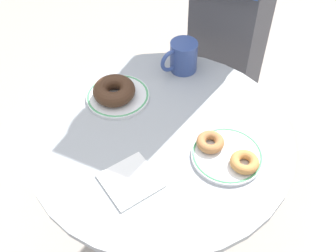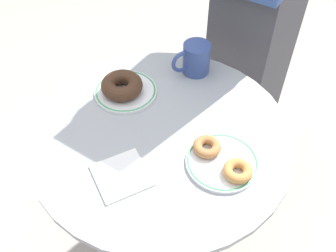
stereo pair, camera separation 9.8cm
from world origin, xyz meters
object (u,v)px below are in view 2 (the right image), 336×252
(donut_cinnamon, at_px, (207,147))
(cafe_table, at_px, (162,176))
(plate_left, at_px, (126,91))
(coffee_mug, at_px, (195,59))
(plate_right, at_px, (222,162))
(donut_old_fashioned, at_px, (238,171))
(donut_chocolate, at_px, (122,85))
(paper_napkin, at_px, (122,175))

(donut_cinnamon, bearing_deg, cafe_table, -168.78)
(plate_left, distance_m, coffee_mug, 0.23)
(donut_cinnamon, bearing_deg, plate_right, -0.48)
(donut_old_fashioned, distance_m, coffee_mug, 0.40)
(cafe_table, xyz_separation_m, donut_old_fashioned, (0.23, 0.02, 0.23))
(plate_right, bearing_deg, donut_cinnamon, 179.52)
(donut_old_fashioned, bearing_deg, donut_chocolate, 178.39)
(cafe_table, relative_size, paper_napkin, 5.85)
(plate_right, height_order, paper_napkin, plate_right)
(plate_right, bearing_deg, coffee_mug, 141.07)
(cafe_table, bearing_deg, coffee_mug, 111.39)
(cafe_table, xyz_separation_m, coffee_mug, (-0.10, 0.25, 0.25))
(donut_chocolate, bearing_deg, donut_cinnamon, -0.69)
(cafe_table, bearing_deg, plate_left, 167.82)
(donut_old_fashioned, bearing_deg, plate_left, 177.09)
(coffee_mug, bearing_deg, plate_right, -38.93)
(donut_chocolate, distance_m, coffee_mug, 0.24)
(donut_old_fashioned, bearing_deg, paper_napkin, -137.39)
(cafe_table, relative_size, plate_right, 4.01)
(donut_old_fashioned, distance_m, paper_napkin, 0.27)
(plate_right, xyz_separation_m, donut_cinnamon, (-0.05, 0.00, 0.02))
(paper_napkin, bearing_deg, plate_left, 135.25)
(plate_left, bearing_deg, coffee_mug, 68.74)
(donut_cinnamon, bearing_deg, plate_left, 177.60)
(plate_left, height_order, donut_cinnamon, donut_cinnamon)
(cafe_table, relative_size, plate_left, 3.98)
(paper_napkin, bearing_deg, plate_right, 51.65)
(coffee_mug, bearing_deg, donut_cinnamon, -44.46)
(plate_right, xyz_separation_m, paper_napkin, (-0.15, -0.19, -0.00))
(cafe_table, bearing_deg, donut_old_fashioned, 4.52)
(cafe_table, relative_size, donut_cinnamon, 10.19)
(donut_old_fashioned, height_order, coffee_mug, coffee_mug)
(paper_napkin, bearing_deg, donut_old_fashioned, 42.61)
(cafe_table, distance_m, donut_cinnamon, 0.26)
(plate_right, bearing_deg, donut_chocolate, 179.34)
(plate_right, height_order, donut_old_fashioned, donut_old_fashioned)
(donut_chocolate, xyz_separation_m, coffee_mug, (0.09, 0.22, 0.02))
(plate_left, distance_m, donut_old_fashioned, 0.41)
(donut_chocolate, height_order, coffee_mug, coffee_mug)
(plate_left, bearing_deg, paper_napkin, -44.75)
(cafe_table, bearing_deg, plate_right, 8.05)
(donut_old_fashioned, relative_size, paper_napkin, 0.57)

